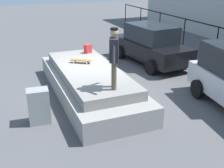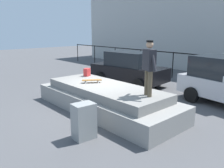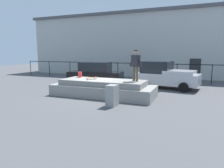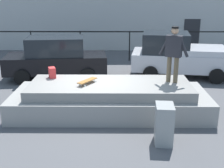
% 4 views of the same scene
% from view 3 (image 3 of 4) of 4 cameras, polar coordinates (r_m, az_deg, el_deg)
% --- Properties ---
extents(ground_plane, '(60.00, 60.00, 0.00)m').
position_cam_3_polar(ground_plane, '(12.35, -3.72, -2.99)').
color(ground_plane, '#4C4C4F').
extents(concrete_ledge, '(6.09, 2.30, 0.96)m').
position_cam_3_polar(concrete_ledge, '(11.90, -2.58, -1.27)').
color(concrete_ledge, gray).
rests_on(concrete_ledge, ground_plane).
extents(skateboarder, '(0.88, 0.47, 1.72)m').
position_cam_3_polar(skateboarder, '(11.18, 6.74, 5.87)').
color(skateboarder, brown).
rests_on(skateboarder, concrete_ledge).
extents(skateboard, '(0.59, 0.75, 0.12)m').
position_cam_3_polar(skateboard, '(12.03, -5.76, 1.79)').
color(skateboard, brown).
rests_on(skateboard, concrete_ledge).
extents(backpack, '(0.29, 0.33, 0.35)m').
position_cam_3_polar(backpack, '(13.18, -9.11, 2.66)').
color(backpack, red).
rests_on(backpack, concrete_ledge).
extents(car_black_sedan_near, '(4.47, 2.33, 1.81)m').
position_cam_3_polar(car_black_sedan_near, '(16.22, -4.73, 3.08)').
color(car_black_sedan_near, black).
rests_on(car_black_sedan_near, ground_plane).
extents(car_silver_pickup_mid, '(4.64, 2.71, 1.93)m').
position_cam_3_polar(car_silver_pickup_mid, '(15.01, 14.89, 2.52)').
color(car_silver_pickup_mid, '#B7B7BC').
rests_on(car_silver_pickup_mid, ground_plane).
extents(utility_box, '(0.48, 0.63, 1.02)m').
position_cam_3_polar(utility_box, '(9.59, 0.04, -3.30)').
color(utility_box, gray).
rests_on(utility_box, ground_plane).
extents(fence_row, '(24.06, 0.06, 1.63)m').
position_cam_3_polar(fence_row, '(18.50, 5.53, 4.68)').
color(fence_row, black).
rests_on(fence_row, ground_plane).
extents(warehouse_building, '(27.57, 7.85, 6.88)m').
position_cam_3_polar(warehouse_building, '(24.88, 10.10, 10.83)').
color(warehouse_building, '#B2B2AD').
rests_on(warehouse_building, ground_plane).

